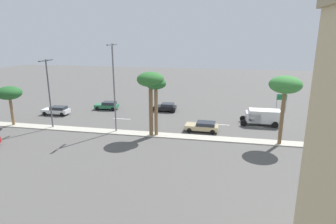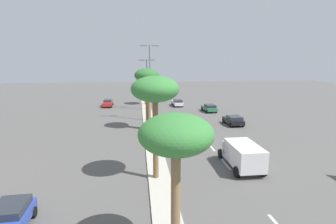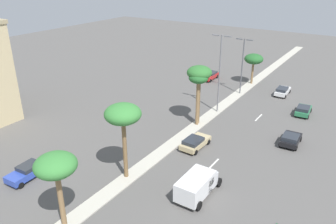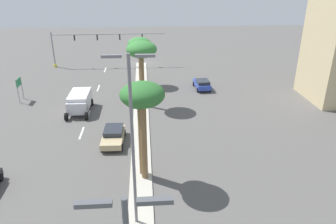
# 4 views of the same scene
# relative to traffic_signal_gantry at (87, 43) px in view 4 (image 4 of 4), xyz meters

# --- Properties ---
(ground_plane) EXTENTS (160.00, 160.00, 0.00)m
(ground_plane) POSITION_rel_traffic_signal_gantry_xyz_m (-9.42, 35.40, -4.21)
(ground_plane) COLOR #565451
(lane_stripe_front) EXTENTS (0.20, 2.80, 0.01)m
(lane_stripe_front) POSITION_rel_traffic_signal_gantry_xyz_m (-3.15, 2.68, -4.20)
(lane_stripe_front) COLOR silver
(lane_stripe_front) RESTS_ON ground
(lane_stripe_near) EXTENTS (0.20, 2.80, 0.01)m
(lane_stripe_near) POSITION_rel_traffic_signal_gantry_xyz_m (-3.15, 12.22, -4.20)
(lane_stripe_near) COLOR silver
(lane_stripe_near) RESTS_ON ground
(lane_stripe_left) EXTENTS (0.20, 2.80, 0.01)m
(lane_stripe_left) POSITION_rel_traffic_signal_gantry_xyz_m (-3.15, 21.81, -4.20)
(lane_stripe_left) COLOR silver
(lane_stripe_left) RESTS_ON ground
(lane_stripe_right) EXTENTS (0.20, 2.80, 0.01)m
(lane_stripe_right) POSITION_rel_traffic_signal_gantry_xyz_m (-3.15, 26.58, -4.20)
(lane_stripe_right) COLOR silver
(lane_stripe_right) RESTS_ON ground
(traffic_signal_gantry) EXTENTS (19.82, 0.53, 6.13)m
(traffic_signal_gantry) POSITION_rel_traffic_signal_gantry_xyz_m (0.00, 0.00, 0.00)
(traffic_signal_gantry) COLOR gray
(traffic_signal_gantry) RESTS_ON ground
(directional_road_sign) EXTENTS (0.10, 1.68, 3.06)m
(directional_road_sign) POSITION_rel_traffic_signal_gantry_xyz_m (6.24, 16.62, -1.97)
(directional_road_sign) COLOR gray
(directional_road_sign) RESTS_ON ground
(palm_tree_front) EXTENTS (3.38, 3.38, 6.92)m
(palm_tree_front) POSITION_rel_traffic_signal_gantry_xyz_m (-9.34, 10.88, 1.75)
(palm_tree_front) COLOR olive
(palm_tree_front) RESTS_ON median_curb
(palm_tree_mid) EXTENTS (3.64, 3.64, 8.09)m
(palm_tree_mid) POSITION_rel_traffic_signal_gantry_xyz_m (-9.70, 19.44, 2.83)
(palm_tree_mid) COLOR brown
(palm_tree_mid) RESTS_ON median_curb
(palm_tree_inboard) EXTENTS (2.57, 2.57, 7.40)m
(palm_tree_inboard) POSITION_rel_traffic_signal_gantry_xyz_m (-9.55, 34.55, 2.18)
(palm_tree_inboard) COLOR olive
(palm_tree_inboard) RESTS_ON median_curb
(palm_tree_right) EXTENTS (3.35, 3.35, 8.16)m
(palm_tree_right) POSITION_rel_traffic_signal_gantry_xyz_m (-9.76, 35.18, 2.87)
(palm_tree_right) COLOR brown
(palm_tree_right) RESTS_ON median_curb
(street_lamp_left) EXTENTS (2.90, 0.24, 11.49)m
(street_lamp_left) POSITION_rel_traffic_signal_gantry_xyz_m (-9.13, 40.24, 2.52)
(street_lamp_left) COLOR slate
(street_lamp_left) RESTS_ON median_curb
(sedan_tan_inboard) EXTENTS (2.25, 4.48, 1.35)m
(sedan_tan_inboard) POSITION_rel_traffic_signal_gantry_xyz_m (-6.70, 28.79, -3.48)
(sedan_tan_inboard) COLOR tan
(sedan_tan_inboard) RESTS_ON ground
(sedan_blue_front) EXTENTS (2.17, 4.05, 1.44)m
(sedan_blue_front) POSITION_rel_traffic_signal_gantry_xyz_m (-18.20, 13.70, -3.44)
(sedan_blue_front) COLOR #2D47AD
(sedan_blue_front) RESTS_ON ground
(box_truck) EXTENTS (2.55, 5.49, 2.25)m
(box_truck) POSITION_rel_traffic_signal_gantry_xyz_m (-2.04, 20.78, -2.94)
(box_truck) COLOR silver
(box_truck) RESTS_ON ground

